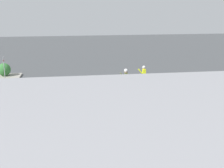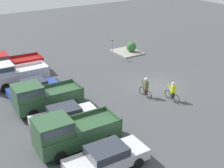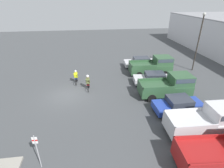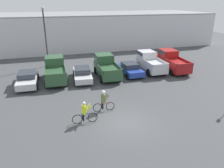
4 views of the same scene
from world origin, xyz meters
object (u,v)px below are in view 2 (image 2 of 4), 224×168
(sedan_2, at_px, (34,88))
(pickup_truck_3, at_px, (9,64))
(sedan_1, at_px, (64,116))
(fire_lane_sign, at_px, (112,46))
(cyclist_0, at_px, (146,87))
(shrub, at_px, (131,47))
(pickup_truck_2, at_px, (14,74))
(pickup_truck_1, at_px, (42,96))
(cyclist_1, at_px, (173,91))
(sedan_0, at_px, (107,158))
(pickup_truck_0, at_px, (70,132))

(sedan_2, relative_size, pickup_truck_3, 0.79)
(sedan_1, relative_size, fire_lane_sign, 2.02)
(cyclist_0, bearing_deg, shrub, -30.66)
(pickup_truck_3, relative_size, cyclist_0, 3.10)
(sedan_2, relative_size, cyclist_0, 2.46)
(pickup_truck_2, bearing_deg, pickup_truck_1, -176.53)
(sedan_2, height_order, shrub, sedan_2)
(sedan_1, relative_size, pickup_truck_2, 0.97)
(pickup_truck_2, relative_size, fire_lane_sign, 2.07)
(cyclist_1, bearing_deg, fire_lane_sign, -7.88)
(pickup_truck_2, bearing_deg, sedan_0, -176.82)
(pickup_truck_2, distance_m, fire_lane_sign, 11.38)
(sedan_1, bearing_deg, fire_lane_sign, -46.93)
(sedan_2, bearing_deg, cyclist_1, -127.75)
(pickup_truck_2, distance_m, pickup_truck_3, 2.84)
(pickup_truck_3, distance_m, cyclist_1, 15.75)
(pickup_truck_0, bearing_deg, cyclist_0, -69.62)
(pickup_truck_2, bearing_deg, shrub, -82.15)
(pickup_truck_2, xyz_separation_m, fire_lane_sign, (1.37, -11.29, 0.29))
(sedan_2, bearing_deg, cyclist_0, -124.34)
(pickup_truck_0, bearing_deg, shrub, -47.53)
(pickup_truck_0, distance_m, cyclist_0, 9.01)
(pickup_truck_0, relative_size, cyclist_1, 2.92)
(pickup_truck_2, bearing_deg, sedan_1, -174.39)
(cyclist_1, bearing_deg, sedan_2, 52.25)
(pickup_truck_2, height_order, fire_lane_sign, fire_lane_sign)
(sedan_1, xyz_separation_m, cyclist_1, (-1.39, -8.92, 0.13))
(pickup_truck_0, bearing_deg, fire_lane_sign, -42.06)
(sedan_0, distance_m, pickup_truck_2, 14.04)
(pickup_truck_0, relative_size, pickup_truck_3, 0.98)
(pickup_truck_2, bearing_deg, pickup_truck_3, -6.90)
(sedan_2, bearing_deg, sedan_0, -179.67)
(cyclist_0, height_order, cyclist_1, cyclist_0)
(cyclist_1, bearing_deg, pickup_truck_3, 36.68)
(sedan_1, bearing_deg, sedan_0, 179.50)
(sedan_0, relative_size, sedan_1, 1.00)
(sedan_2, relative_size, fire_lane_sign, 1.78)
(sedan_1, bearing_deg, sedan_2, 1.16)
(pickup_truck_0, xyz_separation_m, shrub, (13.17, -14.39, -0.47))
(pickup_truck_3, xyz_separation_m, fire_lane_sign, (-1.45, -10.95, 0.29))
(fire_lane_sign, distance_m, shrub, 3.19)
(sedan_0, xyz_separation_m, pickup_truck_3, (16.83, 0.44, 0.45))
(cyclist_0, bearing_deg, sedan_1, 92.67)
(cyclist_1, height_order, shrub, cyclist_1)
(sedan_2, distance_m, shrub, 14.45)
(sedan_0, xyz_separation_m, shrub, (15.99, -13.56, 0.02))
(pickup_truck_1, relative_size, fire_lane_sign, 2.13)
(sedan_1, xyz_separation_m, pickup_truck_3, (11.23, 0.49, 0.47))
(pickup_truck_0, bearing_deg, cyclist_1, -81.93)
(pickup_truck_3, xyz_separation_m, cyclist_1, (-12.63, -9.41, -0.34))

